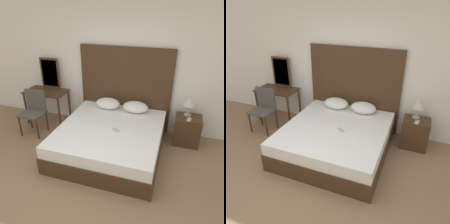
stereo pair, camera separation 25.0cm
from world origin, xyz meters
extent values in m
plane|color=#8C6B4C|center=(0.00, 0.00, 0.00)|extent=(16.00, 16.00, 0.00)
cube|color=white|center=(0.00, 2.32, 1.35)|extent=(10.00, 0.06, 2.70)
cube|color=#422B19|center=(0.11, 1.26, 0.16)|extent=(1.83, 1.93, 0.31)
cube|color=white|center=(0.11, 1.26, 0.42)|extent=(1.79, 1.89, 0.21)
cube|color=#422B19|center=(0.11, 2.25, 0.88)|extent=(1.92, 0.05, 1.76)
ellipsoid|color=white|center=(-0.18, 1.99, 0.62)|extent=(0.51, 0.37, 0.21)
ellipsoid|color=white|center=(0.41, 1.99, 0.62)|extent=(0.51, 0.37, 0.21)
cube|color=#B7B7BC|center=(0.24, 1.18, 0.53)|extent=(0.16, 0.14, 0.01)
cube|color=#422B19|center=(1.45, 1.96, 0.29)|extent=(0.48, 0.40, 0.57)
cylinder|color=tan|center=(1.41, 2.04, 0.58)|extent=(0.14, 0.14, 0.02)
cylinder|color=tan|center=(1.41, 2.04, 0.69)|extent=(0.02, 0.02, 0.19)
cone|color=beige|center=(1.41, 2.04, 0.87)|extent=(0.23, 0.23, 0.18)
cube|color=#B7B7BC|center=(1.45, 1.86, 0.58)|extent=(0.10, 0.16, 0.01)
cube|color=#422B19|center=(-1.61, 1.93, 0.74)|extent=(0.93, 0.54, 0.02)
cylinder|color=#422B19|center=(-2.04, 1.70, 0.36)|extent=(0.04, 0.04, 0.73)
cylinder|color=#422B19|center=(-1.19, 1.70, 0.36)|extent=(0.04, 0.04, 0.73)
cylinder|color=#422B19|center=(-2.04, 2.16, 0.36)|extent=(0.04, 0.04, 0.73)
cylinder|color=#422B19|center=(-1.19, 2.16, 0.36)|extent=(0.04, 0.04, 0.73)
cube|color=#422B19|center=(-1.61, 2.18, 1.09)|extent=(0.45, 0.03, 0.68)
cube|color=#B2BCC6|center=(-1.61, 2.17, 1.09)|extent=(0.38, 0.01, 0.60)
cube|color=#4C4742|center=(-1.62, 1.36, 0.46)|extent=(0.48, 0.41, 0.04)
cube|color=#4C4742|center=(-1.62, 1.54, 0.70)|extent=(0.45, 0.04, 0.44)
cylinder|color=#422B19|center=(-1.82, 1.19, 0.22)|extent=(0.04, 0.04, 0.44)
cylinder|color=#422B19|center=(-1.41, 1.19, 0.22)|extent=(0.04, 0.04, 0.44)
cylinder|color=#422B19|center=(-1.82, 1.53, 0.22)|extent=(0.04, 0.04, 0.44)
cylinder|color=#422B19|center=(-1.41, 1.53, 0.22)|extent=(0.04, 0.04, 0.44)
camera|label=1|loc=(1.17, -1.93, 2.52)|focal=35.00mm
camera|label=2|loc=(1.40, -1.85, 2.52)|focal=35.00mm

